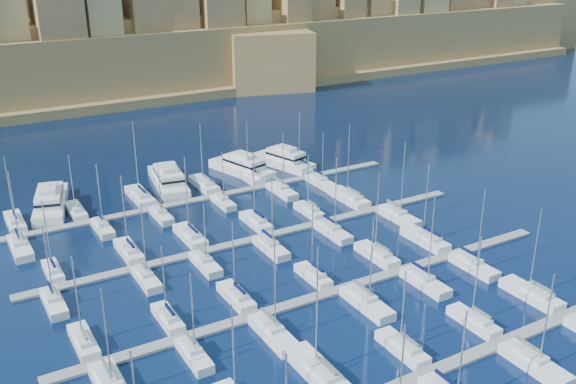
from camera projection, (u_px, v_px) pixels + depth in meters
ground at (291, 261)px, 105.66m from camera, size 600.00×600.00×0.00m
pontoon_near at (433, 372)px, 78.27m from camera, size 84.00×2.00×0.40m
pontoon_mid_near at (332, 292)px, 95.95m from camera, size 84.00×2.00×0.40m
pontoon_mid_far at (263, 237)px, 113.62m from camera, size 84.00×2.00×0.40m
pontoon_far at (212, 197)px, 131.29m from camera, size 84.00×2.00×0.40m
sailboat_2 at (319, 372)px, 77.28m from camera, size 3.26×10.88×17.60m
sailboat_3 at (403, 348)px, 81.91m from camera, size 2.51×8.35×11.92m
sailboat_4 at (474, 321)px, 87.65m from camera, size 2.45×8.17×13.67m
sailboat_5 at (532, 294)px, 94.21m from camera, size 2.97×9.91×14.52m
sailboat_10 at (535, 364)px, 78.89m from camera, size 2.85×9.51×13.83m
sailboat_12 at (84, 342)px, 83.21m from camera, size 2.48×8.27×13.24m
sailboat_13 at (168, 318)px, 88.35m from camera, size 2.33×7.75×11.87m
sailboat_14 at (236, 297)px, 93.63m from camera, size 2.56×8.54×12.68m
sailboat_15 at (313, 276)px, 99.48m from camera, size 2.34×7.81×12.96m
sailboat_16 at (377, 255)px, 106.02m from camera, size 2.75×9.17×15.17m
sailboat_17 at (425, 239)px, 111.44m from camera, size 3.01×10.02×14.77m
sailboat_19 at (194, 355)px, 80.63m from camera, size 2.32×7.74×12.87m
sailboat_20 at (273, 333)px, 85.02m from camera, size 2.86×9.55×15.81m
sailboat_21 at (366, 303)px, 92.06m from camera, size 2.94×9.79×14.62m
sailboat_22 at (425, 282)px, 97.61m from camera, size 2.73×9.09×15.11m
sailboat_23 at (473, 266)px, 102.47m from camera, size 2.68×8.94×14.54m
sailboat_24 at (53, 271)px, 100.81m from camera, size 2.25×7.48×12.94m
sailboat_25 at (129, 251)px, 107.27m from camera, size 2.73×9.11×14.34m
sailboat_26 at (190, 236)px, 112.71m from camera, size 2.92×9.74×15.47m
sailboat_27 at (256, 222)px, 118.35m from camera, size 2.65×8.85×14.29m
sailboat_28 at (309, 211)px, 123.22m from camera, size 2.35×7.85×12.19m
sailboat_29 at (349, 198)px, 129.25m from camera, size 3.25×10.83×16.11m
sailboat_30 at (54, 303)px, 92.13m from camera, size 2.51×8.38×13.53m
sailboat_31 at (146, 278)px, 98.66m from camera, size 2.45×8.17×13.65m
sailboat_32 at (205, 264)px, 103.18m from camera, size 2.50×8.34×11.76m
sailboat_33 at (271, 247)px, 108.55m from camera, size 2.65×8.85×13.81m
sailboat_34 at (333, 232)px, 114.39m from camera, size 2.68×8.94×15.03m
sailboat_35 at (398, 216)px, 120.72m from camera, size 3.00×10.01×15.81m
sailboat_36 at (15, 222)px, 118.26m from camera, size 2.84×9.47×13.54m
sailboat_37 at (76, 211)px, 123.11m from camera, size 2.63×8.76×12.13m
sailboat_38 at (140, 196)px, 130.01m from camera, size 3.26×10.86×16.54m
sailboat_39 at (204, 184)px, 136.30m from camera, size 3.09×10.29×14.29m
sailboat_40 at (249, 176)px, 141.14m from camera, size 2.98×9.92×13.31m
sailboat_41 at (300, 168)px, 146.30m from camera, size 2.41×8.04×13.90m
sailboat_42 at (20, 247)px, 108.62m from camera, size 2.98×9.95×14.74m
sailboat_43 at (103, 228)px, 115.92m from camera, size 2.49×8.28×13.38m
sailboat_44 at (161, 215)px, 121.25m from camera, size 2.39×7.98×11.42m
sailboat_45 at (223, 202)px, 127.36m from camera, size 2.33×7.76×11.60m
sailboat_46 at (282, 191)px, 132.96m from camera, size 2.72×9.07×13.59m
sailboat_47 at (321, 182)px, 137.60m from camera, size 2.66×8.85×12.26m
motor_yacht_a at (50, 201)px, 125.06m from camera, size 10.14×19.03×5.25m
motor_yacht_b at (168, 179)px, 136.51m from camera, size 8.33×19.14×5.25m
motor_yacht_c at (243, 166)px, 144.06m from camera, size 9.65×17.87×5.25m
motor_yacht_d at (284, 159)px, 148.61m from camera, size 9.32×16.85×5.25m
fortified_city at (67, 45)px, 224.87m from camera, size 460.00×108.95×59.52m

